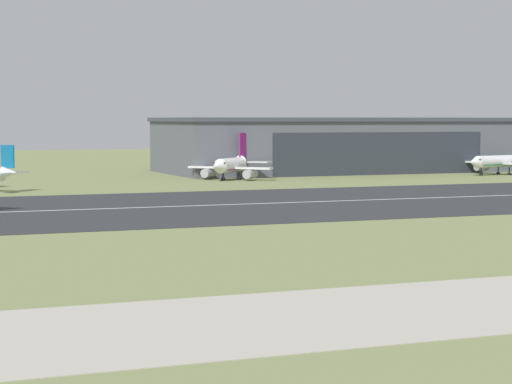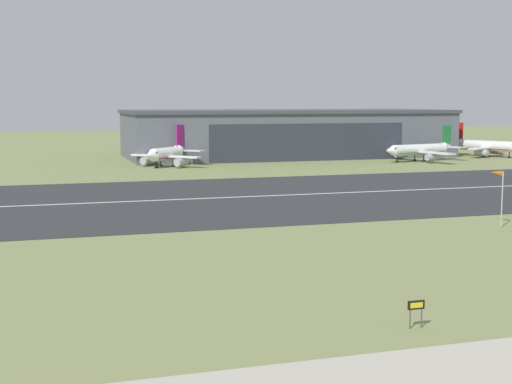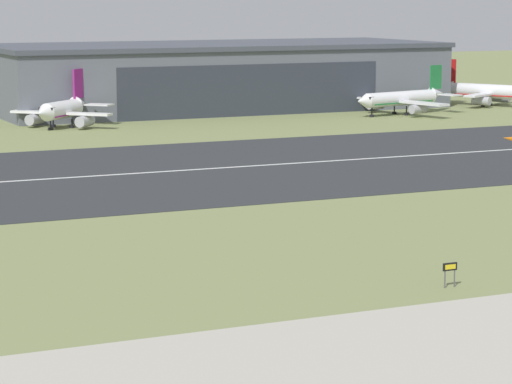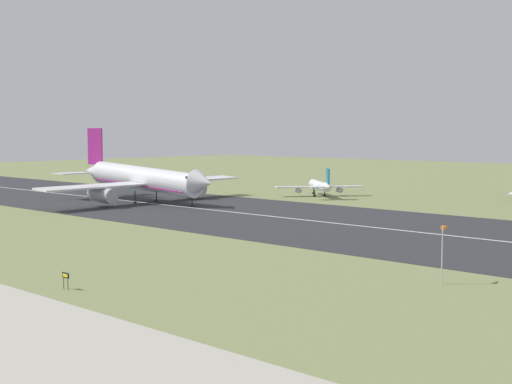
{
  "view_description": "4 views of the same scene",
  "coord_description": "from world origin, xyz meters",
  "px_view_note": "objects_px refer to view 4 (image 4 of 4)",
  "views": [
    {
      "loc": [
        -77.92,
        -21.67,
        12.38
      ],
      "look_at": [
        -30.45,
        98.77,
        2.94
      ],
      "focal_mm": 70.0,
      "sensor_mm": 36.0,
      "label": 1
    },
    {
      "loc": [
        -36.63,
        6.34,
        15.01
      ],
      "look_at": [
        -12.78,
        83.64,
        4.74
      ],
      "focal_mm": 50.0,
      "sensor_mm": 36.0,
      "label": 2
    },
    {
      "loc": [
        -63.55,
        -27.41,
        21.57
      ],
      "look_at": [
        -13.89,
        79.7,
        2.61
      ],
      "focal_mm": 85.0,
      "sensor_mm": 36.0,
      "label": 3
    },
    {
      "loc": [
        55.62,
        4.4,
        17.5
      ],
      "look_at": [
        -29.56,
        96.2,
        6.88
      ],
      "focal_mm": 50.0,
      "sensor_mm": 36.0,
      "label": 4
    }
  ],
  "objects_px": {
    "airplane_landing": "(144,179)",
    "runway_sign": "(66,277)",
    "airplane_parked_west": "(320,186)",
    "windsock_pole": "(445,231)"
  },
  "relations": [
    {
      "from": "airplane_parked_west",
      "to": "runway_sign",
      "type": "height_order",
      "value": "airplane_parked_west"
    },
    {
      "from": "airplane_landing",
      "to": "windsock_pole",
      "type": "bearing_deg",
      "value": -19.36
    },
    {
      "from": "windsock_pole",
      "to": "airplane_parked_west",
      "type": "bearing_deg",
      "value": 135.26
    },
    {
      "from": "airplane_parked_west",
      "to": "runway_sign",
      "type": "relative_size",
      "value": 11.03
    },
    {
      "from": "airplane_parked_west",
      "to": "runway_sign",
      "type": "xyz_separation_m",
      "value": [
        49.46,
        -109.79,
        -1.48
      ]
    },
    {
      "from": "windsock_pole",
      "to": "airplane_landing",
      "type": "bearing_deg",
      "value": 160.64
    },
    {
      "from": "airplane_parked_west",
      "to": "windsock_pole",
      "type": "xyz_separation_m",
      "value": [
        78.54,
        -77.82,
        3.14
      ]
    },
    {
      "from": "airplane_landing",
      "to": "airplane_parked_west",
      "type": "distance_m",
      "value": 47.93
    },
    {
      "from": "airplane_landing",
      "to": "runway_sign",
      "type": "bearing_deg",
      "value": -43.29
    },
    {
      "from": "airplane_landing",
      "to": "runway_sign",
      "type": "relative_size",
      "value": 31.62
    }
  ]
}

